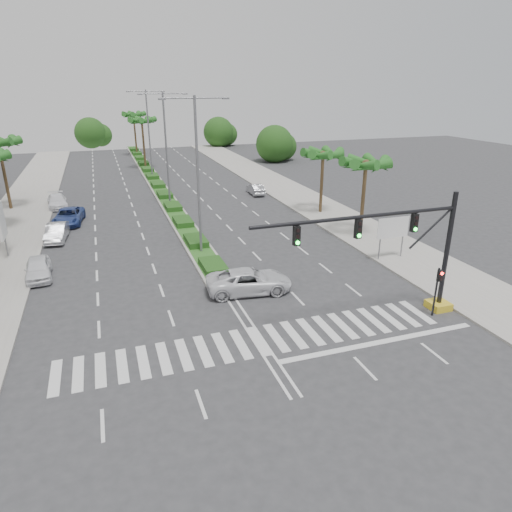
{
  "coord_description": "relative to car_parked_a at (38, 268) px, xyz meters",
  "views": [
    {
      "loc": [
        -6.92,
        -19.8,
        12.77
      ],
      "look_at": [
        1.41,
        4.58,
        3.0
      ],
      "focal_mm": 32.0,
      "sensor_mm": 36.0,
      "label": 1
    }
  ],
  "objects": [
    {
      "name": "palm_median_b",
      "position": [
        11.8,
        57.1,
        6.46
      ],
      "size": [
        4.57,
        4.68,
        8.05
      ],
      "color": "brown",
      "rests_on": "ground"
    },
    {
      "name": "palm_right_far",
      "position": [
        26.3,
        9.1,
        5.2
      ],
      "size": [
        4.57,
        4.68,
        6.75
      ],
      "color": "brown",
      "rests_on": "ground"
    },
    {
      "name": "signal_gantry",
      "position": [
        21.07,
        -12.9,
        2.75
      ],
      "size": [
        12.6,
        1.2,
        7.2
      ],
      "color": "gold",
      "rests_on": "ground"
    },
    {
      "name": "streetlight_far",
      "position": [
        11.8,
        33.1,
        6.1
      ],
      "size": [
        5.1,
        0.25,
        12.0
      ],
      "color": "slate",
      "rests_on": "ground"
    },
    {
      "name": "footpath_left",
      "position": [
        -3.4,
        7.1,
        -0.64
      ],
      "size": [
        6.0,
        120.0,
        0.15
      ],
      "primitive_type": "cube",
      "color": "gray",
      "rests_on": "ground"
    },
    {
      "name": "footpath_right",
      "position": [
        27.0,
        7.1,
        -0.64
      ],
      "size": [
        6.0,
        120.0,
        0.15
      ],
      "primitive_type": "cube",
      "color": "gray",
      "rests_on": "ground"
    },
    {
      "name": "palm_right_near",
      "position": [
        26.3,
        1.1,
        5.49
      ],
      "size": [
        4.57,
        4.68,
        7.05
      ],
      "color": "brown",
      "rests_on": "ground"
    },
    {
      "name": "pedestrian_signal",
      "position": [
        22.4,
        -13.57,
        1.33
      ],
      "size": [
        0.28,
        0.36,
        3.0
      ],
      "color": "black",
      "rests_on": "ground"
    },
    {
      "name": "streetlight_mid",
      "position": [
        11.8,
        17.1,
        6.1
      ],
      "size": [
        5.1,
        0.25,
        12.0
      ],
      "color": "slate",
      "rests_on": "ground"
    },
    {
      "name": "car_parked_d",
      "position": [
        0.0,
        20.57,
        -0.02
      ],
      "size": [
        2.45,
        4.95,
        1.38
      ],
      "primitive_type": "imported",
      "rotation": [
        0.0,
        0.0,
        0.11
      ],
      "color": "white",
      "rests_on": "ground"
    },
    {
      "name": "car_right",
      "position": [
        22.63,
        19.43,
        -0.06
      ],
      "size": [
        1.49,
        3.97,
        1.3
      ],
      "primitive_type": "imported",
      "rotation": [
        0.0,
        0.0,
        3.11
      ],
      "color": "#A0A0A4",
      "rests_on": "ground"
    },
    {
      "name": "car_parked_b",
      "position": [
        0.68,
        8.41,
        0.01
      ],
      "size": [
        1.93,
        4.52,
        1.45
      ],
      "primitive_type": "imported",
      "rotation": [
        0.0,
        0.0,
        -0.09
      ],
      "color": "#B7B7BC",
      "rests_on": "ground"
    },
    {
      "name": "billboard_far",
      "position": [
        -2.7,
        5.1,
        2.25
      ],
      "size": [
        0.18,
        2.1,
        4.35
      ],
      "color": "slate",
      "rests_on": "ground"
    },
    {
      "name": "median_grass",
      "position": [
        11.8,
        32.1,
        -0.49
      ],
      "size": [
        1.8,
        75.0,
        0.04
      ],
      "primitive_type": "cube",
      "color": "#2C6221",
      "rests_on": "median"
    },
    {
      "name": "car_parked_a",
      "position": [
        0.0,
        0.0,
        0.0
      ],
      "size": [
        1.96,
        4.28,
        1.42
      ],
      "primitive_type": "imported",
      "rotation": [
        0.0,
        0.0,
        0.07
      ],
      "color": "white",
      "rests_on": "ground"
    },
    {
      "name": "ground",
      "position": [
        11.8,
        -12.9,
        -0.71
      ],
      "size": [
        160.0,
        160.0,
        0.0
      ],
      "primitive_type": "plane",
      "color": "#333335",
      "rests_on": "ground"
    },
    {
      "name": "car_crossing",
      "position": [
        13.21,
        -6.94,
        0.06
      ],
      "size": [
        5.84,
        3.25,
        1.54
      ],
      "primitive_type": "imported",
      "rotation": [
        0.0,
        0.0,
        1.44
      ],
      "color": "silver",
      "rests_on": "ground"
    },
    {
      "name": "palm_median_a",
      "position": [
        11.8,
        42.1,
        6.46
      ],
      "size": [
        4.57,
        4.68,
        8.05
      ],
      "color": "brown",
      "rests_on": "ground"
    },
    {
      "name": "car_parked_c",
      "position": [
        1.48,
        13.47,
        0.03
      ],
      "size": [
        3.09,
        5.58,
        1.48
      ],
      "primitive_type": "imported",
      "rotation": [
        0.0,
        0.0,
        -0.12
      ],
      "color": "navy",
      "rests_on": "ground"
    },
    {
      "name": "median",
      "position": [
        11.8,
        32.1,
        -0.61
      ],
      "size": [
        2.2,
        75.0,
        0.2
      ],
      "primitive_type": "cube",
      "color": "gray",
      "rests_on": "ground"
    },
    {
      "name": "direction_sign",
      "position": [
        25.3,
        -4.91,
        1.74
      ],
      "size": [
        2.7,
        0.11,
        3.4
      ],
      "color": "slate",
      "rests_on": "ground"
    },
    {
      "name": "streetlight_near",
      "position": [
        11.8,
        1.1,
        6.1
      ],
      "size": [
        5.1,
        0.25,
        12.0
      ],
      "color": "slate",
      "rests_on": "ground"
    }
  ]
}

